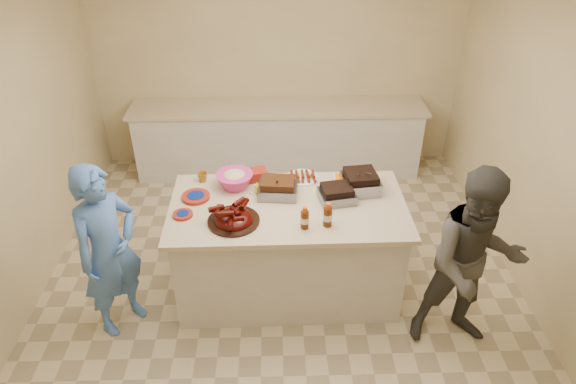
{
  "coord_description": "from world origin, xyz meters",
  "views": [
    {
      "loc": [
        -0.03,
        -3.59,
        3.44
      ],
      "look_at": [
        0.06,
        0.05,
        1.06
      ],
      "focal_mm": 32.0,
      "sensor_mm": 36.0,
      "label": 1
    }
  ],
  "objects_px": {
    "rib_platter": "(234,222)",
    "plastic_cup": "(203,181)",
    "roasting_pan": "(360,190)",
    "bbq_bottle_b": "(327,225)",
    "guest_blue": "(126,320)",
    "mustard_bottle": "(258,194)",
    "island": "(288,287)",
    "bbq_bottle_a": "(305,228)",
    "coleslaw_bowl": "(235,187)",
    "guest_gray": "(455,335)"
  },
  "relations": [
    {
      "from": "coleslaw_bowl",
      "to": "plastic_cup",
      "type": "relative_size",
      "value": 3.61
    },
    {
      "from": "rib_platter",
      "to": "mustard_bottle",
      "type": "xyz_separation_m",
      "value": [
        0.18,
        0.41,
        0.0
      ]
    },
    {
      "from": "roasting_pan",
      "to": "guest_blue",
      "type": "xyz_separation_m",
      "value": [
        -2.09,
        -0.58,
        -0.96
      ]
    },
    {
      "from": "bbq_bottle_b",
      "to": "guest_gray",
      "type": "xyz_separation_m",
      "value": [
        1.11,
        -0.33,
        -0.96
      ]
    },
    {
      "from": "coleslaw_bowl",
      "to": "bbq_bottle_a",
      "type": "bearing_deg",
      "value": -46.39
    },
    {
      "from": "rib_platter",
      "to": "roasting_pan",
      "type": "xyz_separation_m",
      "value": [
        1.09,
        0.44,
        0.0
      ]
    },
    {
      "from": "island",
      "to": "roasting_pan",
      "type": "bearing_deg",
      "value": 17.91
    },
    {
      "from": "roasting_pan",
      "to": "bbq_bottle_a",
      "type": "distance_m",
      "value": 0.75
    },
    {
      "from": "mustard_bottle",
      "to": "guest_blue",
      "type": "height_order",
      "value": "mustard_bottle"
    },
    {
      "from": "roasting_pan",
      "to": "plastic_cup",
      "type": "height_order",
      "value": "roasting_pan"
    },
    {
      "from": "plastic_cup",
      "to": "mustard_bottle",
      "type": "bearing_deg",
      "value": -23.94
    },
    {
      "from": "island",
      "to": "guest_blue",
      "type": "bearing_deg",
      "value": -166.49
    },
    {
      "from": "bbq_bottle_a",
      "to": "bbq_bottle_b",
      "type": "height_order",
      "value": "bbq_bottle_b"
    },
    {
      "from": "rib_platter",
      "to": "bbq_bottle_b",
      "type": "relative_size",
      "value": 2.01
    },
    {
      "from": "bbq_bottle_b",
      "to": "roasting_pan",
      "type": "bearing_deg",
      "value": 56.66
    },
    {
      "from": "bbq_bottle_b",
      "to": "guest_blue",
      "type": "relative_size",
      "value": 0.14
    },
    {
      "from": "mustard_bottle",
      "to": "coleslaw_bowl",
      "type": "bearing_deg",
      "value": 149.48
    },
    {
      "from": "mustard_bottle",
      "to": "roasting_pan",
      "type": "bearing_deg",
      "value": 2.24
    },
    {
      "from": "island",
      "to": "coleslaw_bowl",
      "type": "bearing_deg",
      "value": 146.6
    },
    {
      "from": "island",
      "to": "bbq_bottle_a",
      "type": "relative_size",
      "value": 10.23
    },
    {
      "from": "roasting_pan",
      "to": "coleslaw_bowl",
      "type": "distance_m",
      "value": 1.11
    },
    {
      "from": "bbq_bottle_a",
      "to": "plastic_cup",
      "type": "distance_m",
      "value": 1.15
    },
    {
      "from": "island",
      "to": "bbq_bottle_a",
      "type": "height_order",
      "value": "bbq_bottle_a"
    },
    {
      "from": "roasting_pan",
      "to": "mustard_bottle",
      "type": "relative_size",
      "value": 2.53
    },
    {
      "from": "rib_platter",
      "to": "guest_blue",
      "type": "bearing_deg",
      "value": -172.08
    },
    {
      "from": "plastic_cup",
      "to": "guest_blue",
      "type": "xyz_separation_m",
      "value": [
        -0.68,
        -0.77,
        -0.96
      ]
    },
    {
      "from": "bbq_bottle_a",
      "to": "island",
      "type": "bearing_deg",
      "value": 110.97
    },
    {
      "from": "roasting_pan",
      "to": "coleslaw_bowl",
      "type": "height_order",
      "value": "coleslaw_bowl"
    },
    {
      "from": "bbq_bottle_b",
      "to": "mustard_bottle",
      "type": "distance_m",
      "value": 0.74
    },
    {
      "from": "island",
      "to": "roasting_pan",
      "type": "distance_m",
      "value": 1.17
    },
    {
      "from": "bbq_bottle_a",
      "to": "plastic_cup",
      "type": "bearing_deg",
      "value": 140.91
    },
    {
      "from": "plastic_cup",
      "to": "bbq_bottle_b",
      "type": "bearing_deg",
      "value": -33.0
    },
    {
      "from": "bbq_bottle_a",
      "to": "coleslaw_bowl",
      "type": "bearing_deg",
      "value": 133.61
    },
    {
      "from": "mustard_bottle",
      "to": "guest_gray",
      "type": "height_order",
      "value": "mustard_bottle"
    },
    {
      "from": "roasting_pan",
      "to": "plastic_cup",
      "type": "xyz_separation_m",
      "value": [
        -1.41,
        0.19,
        0.0
      ]
    },
    {
      "from": "bbq_bottle_b",
      "to": "plastic_cup",
      "type": "relative_size",
      "value": 2.32
    },
    {
      "from": "rib_platter",
      "to": "bbq_bottle_b",
      "type": "distance_m",
      "value": 0.76
    },
    {
      "from": "guest_gray",
      "to": "roasting_pan",
      "type": "bearing_deg",
      "value": 132.81
    },
    {
      "from": "roasting_pan",
      "to": "guest_blue",
      "type": "bearing_deg",
      "value": -171.62
    },
    {
      "from": "rib_platter",
      "to": "bbq_bottle_a",
      "type": "bearing_deg",
      "value": -9.12
    },
    {
      "from": "rib_platter",
      "to": "mustard_bottle",
      "type": "relative_size",
      "value": 3.46
    },
    {
      "from": "plastic_cup",
      "to": "guest_gray",
      "type": "relative_size",
      "value": 0.06
    },
    {
      "from": "roasting_pan",
      "to": "mustard_bottle",
      "type": "bearing_deg",
      "value": 175.04
    },
    {
      "from": "roasting_pan",
      "to": "rib_platter",
      "type": "bearing_deg",
      "value": -165.05
    },
    {
      "from": "island",
      "to": "rib_platter",
      "type": "height_order",
      "value": "rib_platter"
    },
    {
      "from": "rib_platter",
      "to": "coleslaw_bowl",
      "type": "height_order",
      "value": "coleslaw_bowl"
    },
    {
      "from": "rib_platter",
      "to": "plastic_cup",
      "type": "distance_m",
      "value": 0.71
    },
    {
      "from": "island",
      "to": "plastic_cup",
      "type": "bearing_deg",
      "value": 151.55
    },
    {
      "from": "plastic_cup",
      "to": "roasting_pan",
      "type": "bearing_deg",
      "value": -7.6
    },
    {
      "from": "bbq_bottle_a",
      "to": "guest_blue",
      "type": "bearing_deg",
      "value": -178.27
    }
  ]
}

